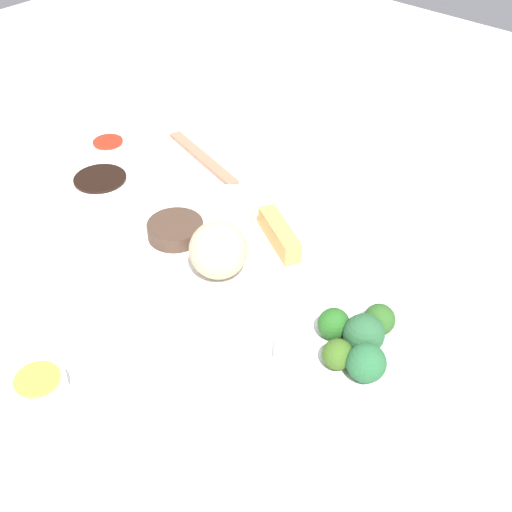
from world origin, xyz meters
name	(u,v)px	position (x,y,z in m)	size (l,w,h in m)	color
tabletop	(196,261)	(0.00, 0.00, 0.01)	(2.20, 2.20, 0.02)	white
main_plate	(228,243)	(0.04, -0.02, 0.03)	(0.28, 0.28, 0.02)	white
rice_scoop	(218,250)	(-0.02, -0.06, 0.07)	(0.08, 0.08, 0.08)	tan
spring_roll	(279,234)	(0.09, -0.08, 0.05)	(0.10, 0.02, 0.03)	tan
crab_rangoon_wonton	(236,206)	(0.11, 0.02, 0.04)	(0.06, 0.06, 0.01)	beige
stir_fry_heap	(177,229)	(0.00, 0.04, 0.05)	(0.08, 0.08, 0.02)	#443125
broccoli_plate	(360,355)	(0.00, -0.29, 0.03)	(0.21, 0.21, 0.01)	white
broccoli_floret_0	(362,335)	(0.00, -0.28, 0.06)	(0.05, 0.05, 0.05)	#275832
broccoli_floret_1	(334,324)	(-0.01, -0.25, 0.05)	(0.04, 0.04, 0.04)	#235D1E
broccoli_floret_2	(366,363)	(-0.03, -0.31, 0.06)	(0.05, 0.05, 0.05)	#255E34
broccoli_floret_3	(379,320)	(0.04, -0.28, 0.05)	(0.04, 0.04, 0.04)	#2A5720
broccoli_floret_4	(338,354)	(-0.04, -0.28, 0.05)	(0.04, 0.04, 0.04)	#375C1C
soy_sauce_bowl	(103,189)	(0.00, 0.21, 0.04)	(0.10, 0.10, 0.04)	white
soy_sauce_bowl_liquid	(101,178)	(0.00, 0.21, 0.06)	(0.08, 0.08, 0.00)	black
sauce_ramekin_sweet_and_sour	(109,150)	(0.09, 0.31, 0.03)	(0.06, 0.06, 0.03)	white
sauce_ramekin_sweet_and_sour_liquid	(108,142)	(0.09, 0.31, 0.05)	(0.05, 0.05, 0.00)	red
sauce_ramekin_hot_mustard	(40,388)	(-0.29, -0.05, 0.03)	(0.06, 0.06, 0.03)	white
sauce_ramekin_hot_mustard_liquid	(37,379)	(-0.29, -0.05, 0.05)	(0.05, 0.05, 0.00)	gold
chopsticks_pair	(203,158)	(0.19, 0.18, 0.02)	(0.20, 0.02, 0.01)	#9D7155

